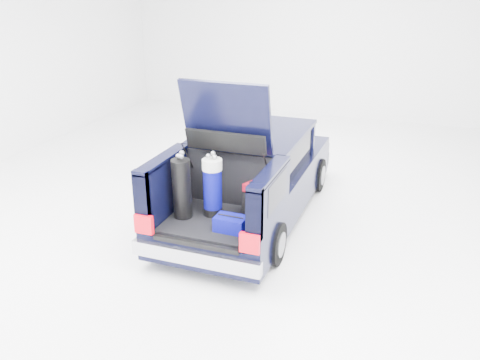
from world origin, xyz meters
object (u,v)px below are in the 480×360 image
at_px(red_suitcase, 255,202).
at_px(blue_duffel, 231,224).
at_px(black_golf_bag, 182,188).
at_px(blue_golf_bag, 213,187).
at_px(car, 253,176).

bearing_deg(red_suitcase, blue_duffel, -89.84).
height_order(black_golf_bag, blue_golf_bag, black_golf_bag).
relative_size(blue_golf_bag, blue_duffel, 2.22).
distance_m(black_golf_bag, blue_duffel, 0.86).
xyz_separation_m(red_suitcase, blue_golf_bag, (-0.60, -0.09, 0.18)).
height_order(red_suitcase, blue_duffel, red_suitcase).
bearing_deg(black_golf_bag, blue_duffel, -16.47).
bearing_deg(blue_duffel, blue_golf_bag, 139.07).
height_order(car, red_suitcase, car).
bearing_deg(black_golf_bag, blue_golf_bag, 25.88).
height_order(red_suitcase, blue_golf_bag, blue_golf_bag).
height_order(red_suitcase, black_golf_bag, black_golf_bag).
distance_m(car, red_suitcase, 1.45).
distance_m(car, blue_duffel, 1.84).
distance_m(black_golf_bag, blue_golf_bag, 0.43).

